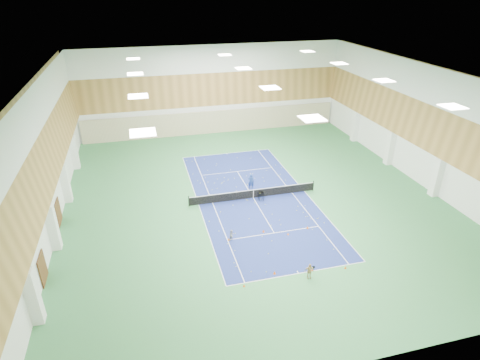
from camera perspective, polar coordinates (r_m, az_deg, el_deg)
The scene contains 22 objects.
ground at distance 39.90m, azimuth 1.90°, elevation -2.57°, with size 40.00×40.00×0.00m, color #327641.
room_shell at distance 37.36m, azimuth 2.04°, elevation 5.50°, with size 36.00×40.00×12.00m, color white, non-canonical shape.
wood_cladding at distance 36.70m, azimuth 2.09°, elevation 8.42°, with size 36.00×40.00×8.00m, color #AB7C3F, non-canonical shape.
ceiling_light_grid at distance 35.68m, azimuth 2.19°, elevation 14.42°, with size 21.40×25.40×0.06m, color white, non-canonical shape.
court_surface at distance 39.90m, azimuth 1.90°, elevation -2.56°, with size 10.97×23.77×0.01m, color navy.
tennis_balls_scatter at distance 39.88m, azimuth 1.90°, elevation -2.51°, with size 10.57×22.77×0.07m, color yellow, non-canonical shape.
tennis_net at distance 39.64m, azimuth 1.91°, elevation -1.88°, with size 12.80×0.10×1.10m, color black, non-canonical shape.
back_curtain at distance 56.94m, azimuth -3.74°, elevation 8.23°, with size 35.40×0.16×3.20m, color #C6B793.
door_left_a at distance 32.24m, azimuth -26.26°, elevation -11.21°, with size 0.08×1.80×2.20m, color #593319.
door_left_b at distance 38.86m, azimuth -24.41°, elevation -4.16°, with size 0.08×1.80×2.20m, color #593319.
coach at distance 41.33m, azimuth 1.57°, elevation -0.19°, with size 0.60×0.39×1.65m, color navy.
child_court at distance 33.49m, azimuth -1.17°, elevation -7.83°, with size 0.47×0.37×0.97m, color gray.
child_apron at distance 30.00m, azimuth 9.83°, elevation -12.63°, with size 0.73×0.30×1.25m, color tan.
ball_cart at distance 39.34m, azimuth 3.02°, elevation -2.29°, with size 0.52×0.52×0.90m, color black, non-canonical shape.
cone_svc_a at distance 33.67m, azimuth -1.62°, elevation -8.40°, with size 0.20×0.20×0.21m, color #DC5F0B.
cone_svc_b at distance 34.70m, azimuth 3.37°, elevation -7.25°, with size 0.22×0.22×0.24m, color #D9540B.
cone_svc_c at distance 34.56m, azimuth 6.85°, elevation -7.60°, with size 0.19×0.19×0.21m, color orange.
cone_svc_d at distance 35.60m, azimuth 9.58°, elevation -6.66°, with size 0.22×0.22×0.24m, color #E7570C.
cone_base_a at distance 29.21m, azimuth 0.59°, elevation -14.77°, with size 0.17×0.17×0.19m, color #FF5B0D.
cone_base_b at distance 30.34m, azimuth 4.94°, elevation -12.97°, with size 0.22×0.22×0.25m, color #FF620D.
cone_base_c at distance 31.00m, azimuth 10.24°, elevation -12.44°, with size 0.18×0.18×0.19m, color #F95F0D.
cone_base_d at distance 31.73m, azimuth 14.77°, elevation -11.93°, with size 0.18×0.18×0.20m, color #D75E0B.
Camera 1 is at (-10.10, -33.41, 19.33)m, focal length 30.00 mm.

